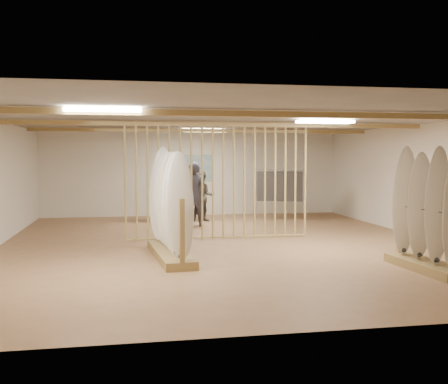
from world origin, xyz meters
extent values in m
plane|color=#A0734D|center=(0.00, 0.00, 0.00)|extent=(12.00, 12.00, 0.00)
plane|color=gray|center=(0.00, 0.00, 2.80)|extent=(12.00, 12.00, 0.00)
plane|color=silver|center=(0.00, 6.00, 1.40)|extent=(12.00, 0.00, 12.00)
plane|color=silver|center=(0.00, -6.00, 1.40)|extent=(12.00, 0.00, 12.00)
plane|color=silver|center=(5.00, 0.00, 1.40)|extent=(0.00, 12.00, 12.00)
cube|color=#9A7D46|center=(0.00, 0.00, 2.72)|extent=(9.50, 6.12, 0.10)
cube|color=white|center=(0.00, 0.00, 2.74)|extent=(1.20, 0.35, 0.06)
cylinder|color=tan|center=(-2.20, 0.80, 1.40)|extent=(0.05, 0.05, 2.78)
cylinder|color=tan|center=(-1.94, 0.80, 1.40)|extent=(0.05, 0.05, 2.78)
cylinder|color=tan|center=(-1.68, 0.80, 1.40)|extent=(0.05, 0.05, 2.78)
cylinder|color=tan|center=(-1.42, 0.80, 1.40)|extent=(0.05, 0.05, 2.78)
cylinder|color=tan|center=(-1.16, 0.80, 1.40)|extent=(0.05, 0.05, 2.78)
cylinder|color=tan|center=(-0.91, 0.80, 1.40)|extent=(0.05, 0.05, 2.78)
cylinder|color=tan|center=(-0.65, 0.80, 1.40)|extent=(0.05, 0.05, 2.78)
cylinder|color=tan|center=(-0.39, 0.80, 1.40)|extent=(0.05, 0.05, 2.78)
cylinder|color=tan|center=(-0.13, 0.80, 1.40)|extent=(0.05, 0.05, 2.78)
cylinder|color=tan|center=(0.13, 0.80, 1.40)|extent=(0.05, 0.05, 2.78)
cylinder|color=tan|center=(0.39, 0.80, 1.40)|extent=(0.05, 0.05, 2.78)
cylinder|color=tan|center=(0.65, 0.80, 1.40)|extent=(0.05, 0.05, 2.78)
cylinder|color=tan|center=(0.91, 0.80, 1.40)|extent=(0.05, 0.05, 2.78)
cylinder|color=tan|center=(1.16, 0.80, 1.40)|extent=(0.05, 0.05, 2.78)
cylinder|color=tan|center=(1.42, 0.80, 1.40)|extent=(0.05, 0.05, 2.78)
cylinder|color=tan|center=(1.68, 0.80, 1.40)|extent=(0.05, 0.05, 2.78)
cylinder|color=tan|center=(1.94, 0.80, 1.40)|extent=(0.05, 0.05, 2.78)
cylinder|color=tan|center=(2.20, 0.80, 1.40)|extent=(0.05, 0.05, 2.78)
cube|color=teal|center=(0.00, 5.98, 1.60)|extent=(1.40, 0.03, 0.90)
cube|color=#9A7D46|center=(-1.32, -1.32, 0.08)|extent=(0.81, 2.67, 0.16)
cylinder|color=black|center=(-1.32, -1.32, 1.06)|extent=(0.24, 2.57, 0.01)
ellipsoid|color=white|center=(-1.22, -2.43, 1.14)|extent=(0.51, 0.11, 1.96)
ellipsoid|color=white|center=(-1.26, -1.99, 1.14)|extent=(0.51, 0.11, 1.96)
ellipsoid|color=silver|center=(-1.30, -1.54, 1.14)|extent=(0.51, 0.11, 1.96)
ellipsoid|color=white|center=(-1.34, -1.10, 1.14)|extent=(0.51, 0.11, 1.96)
ellipsoid|color=white|center=(-1.38, -0.65, 1.14)|extent=(0.51, 0.11, 1.96)
ellipsoid|color=white|center=(-1.42, -0.21, 1.14)|extent=(0.51, 0.11, 1.96)
cube|color=#9A7D46|center=(3.04, -3.29, 0.08)|extent=(0.72, 1.87, 0.16)
cylinder|color=black|center=(3.04, -3.29, 1.06)|extent=(0.15, 1.78, 0.01)
ellipsoid|color=silver|center=(3.06, -3.53, 1.14)|extent=(0.51, 0.10, 1.97)
ellipsoid|color=silver|center=(3.02, -3.05, 1.14)|extent=(0.51, 0.10, 1.97)
ellipsoid|color=silver|center=(2.99, -2.58, 1.14)|extent=(0.51, 0.10, 1.97)
cylinder|color=silver|center=(-0.74, 4.27, 1.34)|extent=(1.29, 0.17, 0.03)
cube|color=black|center=(-0.74, 4.27, 0.90)|extent=(1.23, 0.45, 0.79)
cylinder|color=silver|center=(-0.74, 4.27, 0.69)|extent=(0.03, 0.03, 1.39)
cylinder|color=silver|center=(2.56, 4.26, 1.58)|extent=(1.46, 0.50, 0.03)
cube|color=black|center=(2.56, 4.26, 1.06)|extent=(1.46, 0.79, 0.93)
cylinder|color=silver|center=(2.56, 4.26, 0.82)|extent=(0.03, 0.03, 1.63)
imported|color=#2A2830|center=(-0.29, 3.24, 1.04)|extent=(0.83, 0.63, 2.08)
imported|color=#3B352D|center=(0.09, 4.23, 0.88)|extent=(0.91, 0.75, 1.75)
camera|label=1|loc=(-2.10, -11.61, 2.02)|focal=42.00mm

